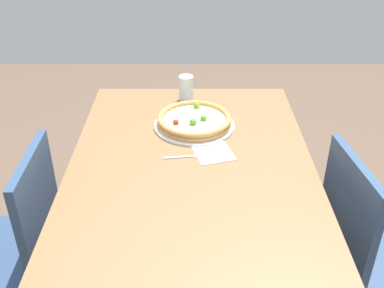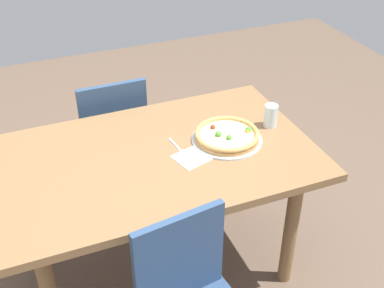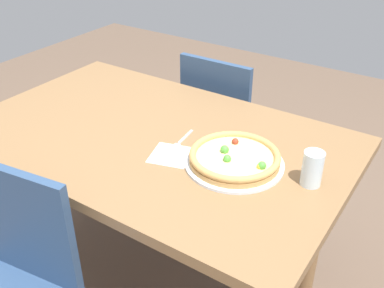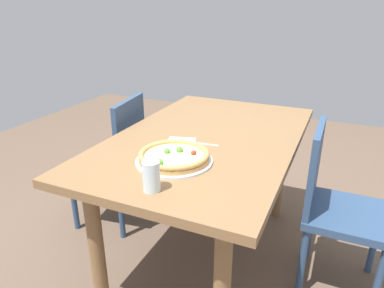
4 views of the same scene
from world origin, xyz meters
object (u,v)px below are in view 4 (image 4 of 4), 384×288
Objects in this scene: plate at (174,161)px; fork at (200,144)px; pizza at (174,156)px; dining_table at (207,153)px; chair_near at (335,204)px; napkin at (181,142)px; chair_far at (115,157)px; drinking_glass at (151,176)px.

fork is (0.24, -0.02, -0.00)m from plate.
dining_table is at bearing -2.11° from pizza.
dining_table is at bearing -2.12° from plate.
plate is (-0.36, 0.01, 0.10)m from dining_table.
chair_near reaches higher than fork.
dining_table is 4.72× the size of pizza.
chair_near is at bearing -74.91° from napkin.
chair_near is 2.80× the size of pizza.
chair_far is at bearing 56.39° from pizza.
dining_table is 0.70m from chair_near.
chair_near is 2.56× the size of plate.
fork is (-0.20, -0.68, 0.28)m from chair_far.
plate reaches higher than fork.
pizza is 1.89× the size of fork.
drinking_glass reaches higher than chair_near.
plate is at bearing 177.88° from dining_table.
fork is 1.40× the size of drinking_glass.
chair_near is 1.00× the size of chair_far.
pizza is at bearing -161.35° from napkin.
drinking_glass reaches higher than napkin.
plate is 0.03m from pizza.
pizza is at bearing -58.78° from chair_near.
chair_far is 5.27× the size of fork.
chair_far reaches higher than dining_table.
fork is at bearing -4.88° from pizza.
drinking_glass is (-0.61, -0.02, 0.16)m from dining_table.
plate is at bearing -161.33° from napkin.
pizza is 0.26m from drinking_glass.
chair_near is at bearing -98.57° from chair_far.
chair_far is at bearing 45.01° from drinking_glass.
chair_near is 7.37× the size of drinking_glass.
chair_near reaches higher than napkin.
napkin is at bearing 148.93° from dining_table.
plate is at bearing -58.80° from chair_near.
dining_table is 12.43× the size of drinking_glass.
plate is 2.06× the size of fork.
pizza is 2.63× the size of drinking_glass.
drinking_glass is (-0.69, -0.69, 0.34)m from chair_far.
drinking_glass reaches higher than dining_table.
pizza is 0.23m from napkin.
plate is 0.23m from napkin.
chair_far is (0.08, 0.67, -0.18)m from dining_table.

